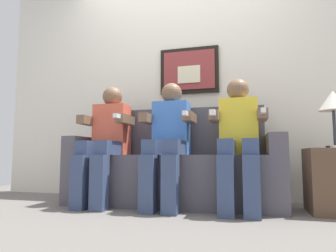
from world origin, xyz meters
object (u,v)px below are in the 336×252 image
(person_in_middle, at_px, (168,137))
(person_on_right, at_px, (238,136))
(person_on_left, at_px, (106,138))
(side_table_right, at_px, (335,181))
(spare_remote_on_table, at_px, (334,147))
(table_lamp, at_px, (333,103))
(couch, at_px, (173,170))

(person_in_middle, relative_size, person_on_right, 1.00)
(person_on_left, relative_size, side_table_right, 2.22)
(person_on_right, distance_m, spare_remote_on_table, 0.71)
(table_lamp, bearing_deg, couch, 176.86)
(person_on_right, bearing_deg, person_on_left, 179.98)
(spare_remote_on_table, bearing_deg, person_in_middle, -179.24)
(couch, bearing_deg, table_lamp, -3.14)
(person_on_right, height_order, table_lamp, person_on_right)
(couch, relative_size, side_table_right, 3.84)
(side_table_right, height_order, table_lamp, table_lamp)
(person_on_left, xyz_separation_m, person_on_right, (1.19, -0.00, 0.00))
(person_in_middle, bearing_deg, person_on_left, 180.00)
(side_table_right, xyz_separation_m, table_lamp, (0.02, 0.03, 0.61))
(person_on_right, bearing_deg, table_lamp, 7.30)
(person_in_middle, bearing_deg, person_on_right, -0.04)
(person_on_right, bearing_deg, person_in_middle, 179.96)
(couch, distance_m, person_on_left, 0.69)
(person_on_left, xyz_separation_m, table_lamp, (1.93, 0.09, 0.25))
(couch, height_order, spare_remote_on_table, couch)
(person_in_middle, xyz_separation_m, side_table_right, (1.31, 0.06, -0.36))
(table_lamp, height_order, spare_remote_on_table, table_lamp)
(couch, bearing_deg, side_table_right, -4.62)
(couch, bearing_deg, person_on_right, -15.67)
(couch, distance_m, table_lamp, 1.44)
(side_table_right, bearing_deg, couch, 175.38)
(person_on_right, relative_size, spare_remote_on_table, 8.54)
(couch, xyz_separation_m, side_table_right, (1.31, -0.11, -0.06))
(person_on_left, bearing_deg, table_lamp, 2.78)
(person_on_left, bearing_deg, couch, 15.64)
(couch, height_order, person_on_right, person_on_right)
(person_in_middle, xyz_separation_m, person_on_right, (0.60, -0.00, 0.00))
(person_in_middle, height_order, spare_remote_on_table, person_in_middle)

